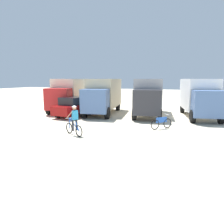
{
  "coord_description": "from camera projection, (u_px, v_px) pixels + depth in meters",
  "views": [
    {
      "loc": [
        4.73,
        -9.6,
        3.33
      ],
      "look_at": [
        -0.55,
        3.59,
        1.1
      ],
      "focal_mm": 33.7,
      "sensor_mm": 36.0,
      "label": 1
    }
  ],
  "objects": [
    {
      "name": "cyclist_orange_shirt",
      "position": [
        74.0,
        121.0,
        12.46
      ],
      "size": [
        1.59,
        0.84,
        1.82
      ],
      "color": "black",
      "rests_on": "ground"
    },
    {
      "name": "box_truck_grey_hauler",
      "position": [
        149.0,
        95.0,
        19.42
      ],
      "size": [
        3.44,
        7.04,
        3.35
      ],
      "color": "#9E9EA3",
      "rests_on": "ground"
    },
    {
      "name": "box_truck_avon_van",
      "position": [
        199.0,
        96.0,
        18.38
      ],
      "size": [
        3.69,
        7.09,
        3.35
      ],
      "color": "white",
      "rests_on": "ground"
    },
    {
      "name": "ground_plane",
      "position": [
        96.0,
        143.0,
        11.06
      ],
      "size": [
        120.0,
        120.0,
        0.0
      ],
      "primitive_type": "plane",
      "color": "beige"
    },
    {
      "name": "box_truck_tan_camper",
      "position": [
        103.0,
        94.0,
        20.3
      ],
      "size": [
        3.42,
        7.04,
        3.35
      ],
      "color": "#CCB78E",
      "rests_on": "ground"
    },
    {
      "name": "bicycle_spare",
      "position": [
        161.0,
        123.0,
        14.14
      ],
      "size": [
        1.21,
        1.32,
        0.97
      ],
      "color": "black",
      "rests_on": "ground"
    },
    {
      "name": "sedan_parked",
      "position": [
        74.0,
        107.0,
        18.87
      ],
      "size": [
        2.08,
        4.32,
        1.76
      ],
      "color": "maroon",
      "rests_on": "ground"
    },
    {
      "name": "box_truck_cream_rv",
      "position": [
        70.0,
        93.0,
        22.11
      ],
      "size": [
        3.63,
        7.08,
        3.35
      ],
      "color": "beige",
      "rests_on": "ground"
    }
  ]
}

